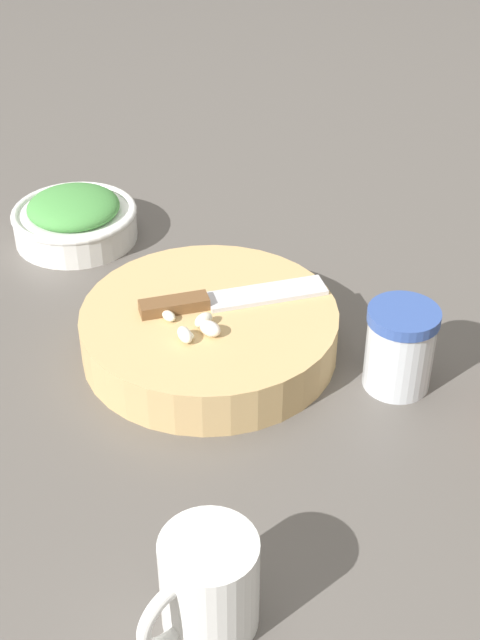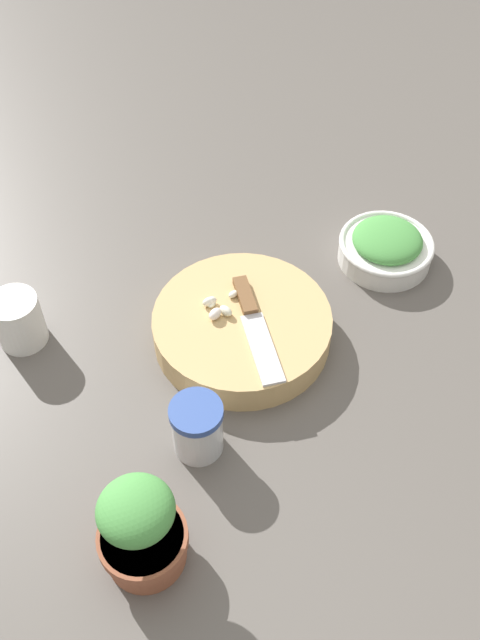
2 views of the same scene
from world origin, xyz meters
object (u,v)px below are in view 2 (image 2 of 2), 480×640
object	(u,v)px
potted_herb	(141,533)
coffee_mug	(17,319)
herb_bowl	(386,247)
cutting_board	(243,327)
garlic_cloves	(218,307)
spice_jar	(197,428)
chef_knife	(254,322)

from	to	relation	value
potted_herb	coffee_mug	bearing A→B (deg)	-65.95
herb_bowl	potted_herb	size ratio (longest dim) A/B	1.04
cutting_board	coffee_mug	world-z (taller)	coffee_mug
garlic_cloves	cutting_board	bearing A→B (deg)	152.73
cutting_board	herb_bowl	distance (m)	0.30
coffee_mug	garlic_cloves	bearing A→B (deg)	173.72
spice_jar	coffee_mug	xyz separation A→B (m)	(0.25, -0.23, -0.00)
chef_knife	spice_jar	world-z (taller)	spice_jar
garlic_cloves	herb_bowl	size ratio (longest dim) A/B	0.39
garlic_cloves	spice_jar	bearing A→B (deg)	74.81
garlic_cloves	potted_herb	world-z (taller)	potted_herb
cutting_board	chef_knife	world-z (taller)	chef_knife
cutting_board	chef_knife	size ratio (longest dim) A/B	1.33
garlic_cloves	potted_herb	size ratio (longest dim) A/B	0.40
cutting_board	spice_jar	size ratio (longest dim) A/B	3.00
garlic_cloves	chef_knife	bearing A→B (deg)	144.61
garlic_cloves	coffee_mug	bearing A→B (deg)	-6.28
herb_bowl	coffee_mug	xyz separation A→B (m)	(0.61, 0.08, 0.01)
cutting_board	spice_jar	bearing A→B (deg)	63.66
chef_knife	garlic_cloves	size ratio (longest dim) A/B	3.31
herb_bowl	coffee_mug	size ratio (longest dim) A/B	1.64
garlic_cloves	herb_bowl	world-z (taller)	garlic_cloves
herb_bowl	cutting_board	bearing A→B (deg)	27.08
chef_knife	coffee_mug	distance (m)	0.36
coffee_mug	cutting_board	bearing A→B (deg)	171.34
garlic_cloves	coffee_mug	world-z (taller)	coffee_mug
cutting_board	potted_herb	bearing A→B (deg)	62.43
spice_jar	potted_herb	bearing A→B (deg)	60.94
garlic_cloves	coffee_mug	distance (m)	0.31
chef_knife	garlic_cloves	xyz separation A→B (m)	(0.05, -0.03, 0.00)
chef_knife	coffee_mug	bearing A→B (deg)	-16.56
herb_bowl	potted_herb	xyz separation A→B (m)	(0.44, 0.46, 0.04)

